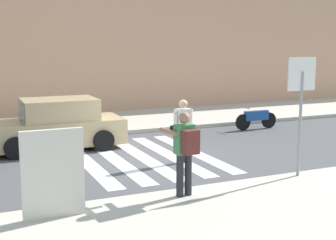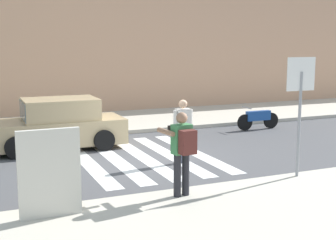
{
  "view_description": "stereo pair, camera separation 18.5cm",
  "coord_description": "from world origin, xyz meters",
  "px_view_note": "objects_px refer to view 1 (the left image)",
  "views": [
    {
      "loc": [
        -4.63,
        -11.94,
        3.23
      ],
      "look_at": [
        0.6,
        -0.2,
        1.1
      ],
      "focal_mm": 50.0,
      "sensor_mm": 36.0,
      "label": 1
    },
    {
      "loc": [
        -4.46,
        -12.01,
        3.23
      ],
      "look_at": [
        0.6,
        -0.2,
        1.1
      ],
      "focal_mm": 50.0,
      "sensor_mm": 36.0,
      "label": 2
    }
  ],
  "objects_px": {
    "motorcycle": "(256,118)",
    "advertising_board": "(53,174)",
    "parked_car_tan": "(56,126)",
    "stop_sign": "(301,90)",
    "photographer_with_backpack": "(185,147)",
    "pedestrian_crossing": "(183,127)"
  },
  "relations": [
    {
      "from": "parked_car_tan",
      "to": "photographer_with_backpack",
      "type": "bearing_deg",
      "value": -76.57
    },
    {
      "from": "photographer_with_backpack",
      "to": "parked_car_tan",
      "type": "bearing_deg",
      "value": 103.43
    },
    {
      "from": "pedestrian_crossing",
      "to": "advertising_board",
      "type": "height_order",
      "value": "advertising_board"
    },
    {
      "from": "pedestrian_crossing",
      "to": "parked_car_tan",
      "type": "distance_m",
      "value": 4.18
    },
    {
      "from": "stop_sign",
      "to": "parked_car_tan",
      "type": "height_order",
      "value": "stop_sign"
    },
    {
      "from": "parked_car_tan",
      "to": "advertising_board",
      "type": "xyz_separation_m",
      "value": [
        -1.21,
        -6.11,
        0.21
      ]
    },
    {
      "from": "stop_sign",
      "to": "pedestrian_crossing",
      "type": "xyz_separation_m",
      "value": [
        -1.71,
        2.66,
        -1.19
      ]
    },
    {
      "from": "stop_sign",
      "to": "parked_car_tan",
      "type": "distance_m",
      "value": 7.45
    },
    {
      "from": "pedestrian_crossing",
      "to": "advertising_board",
      "type": "xyz_separation_m",
      "value": [
        -4.02,
        -3.02,
        -0.03
      ]
    },
    {
      "from": "stop_sign",
      "to": "photographer_with_backpack",
      "type": "relative_size",
      "value": 1.6
    },
    {
      "from": "advertising_board",
      "to": "parked_car_tan",
      "type": "bearing_deg",
      "value": 78.81
    },
    {
      "from": "stop_sign",
      "to": "photographer_with_backpack",
      "type": "xyz_separation_m",
      "value": [
        -3.09,
        -0.27,
        -0.99
      ]
    },
    {
      "from": "photographer_with_backpack",
      "to": "stop_sign",
      "type": "bearing_deg",
      "value": 4.98
    },
    {
      "from": "stop_sign",
      "to": "photographer_with_backpack",
      "type": "distance_m",
      "value": 3.25
    },
    {
      "from": "stop_sign",
      "to": "parked_car_tan",
      "type": "bearing_deg",
      "value": 128.21
    },
    {
      "from": "photographer_with_backpack",
      "to": "parked_car_tan",
      "type": "height_order",
      "value": "photographer_with_backpack"
    },
    {
      "from": "stop_sign",
      "to": "motorcycle",
      "type": "xyz_separation_m",
      "value": [
        2.99,
        6.04,
        -1.75
      ]
    },
    {
      "from": "motorcycle",
      "to": "advertising_board",
      "type": "distance_m",
      "value": 10.83
    },
    {
      "from": "pedestrian_crossing",
      "to": "parked_car_tan",
      "type": "height_order",
      "value": "pedestrian_crossing"
    },
    {
      "from": "pedestrian_crossing",
      "to": "advertising_board",
      "type": "bearing_deg",
      "value": -143.06
    },
    {
      "from": "stop_sign",
      "to": "pedestrian_crossing",
      "type": "bearing_deg",
      "value": 122.65
    },
    {
      "from": "photographer_with_backpack",
      "to": "advertising_board",
      "type": "distance_m",
      "value": 2.65
    }
  ]
}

